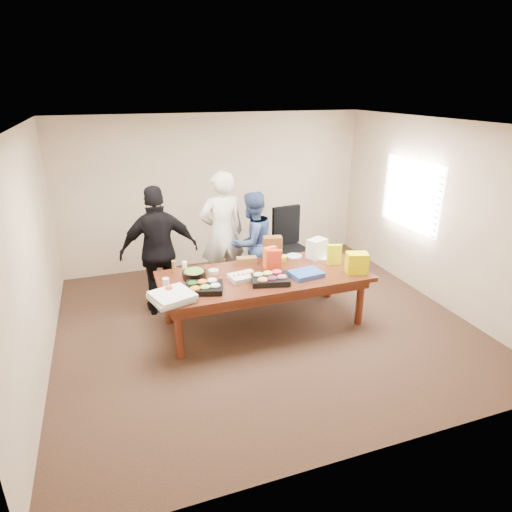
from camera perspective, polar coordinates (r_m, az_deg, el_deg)
name	(u,v)px	position (r m, az deg, el deg)	size (l,w,h in m)	color
floor	(263,324)	(6.22, 0.98, -8.84)	(5.50, 5.00, 0.02)	#47301E
ceiling	(265,123)	(5.39, 1.17, 17.00)	(5.50, 5.00, 0.02)	white
wall_back	(216,191)	(7.97, -5.25, 8.46)	(5.50, 0.04, 2.70)	beige
wall_front	(373,325)	(3.62, 15.08, -8.77)	(5.50, 0.04, 2.70)	beige
wall_left	(31,258)	(5.41, -27.41, -0.23)	(0.04, 5.00, 2.70)	beige
wall_right	(437,213)	(7.06, 22.58, 5.21)	(0.04, 5.00, 2.70)	beige
window_panel	(411,195)	(7.45, 19.58, 7.59)	(0.03, 1.40, 1.10)	white
window_blinds	(409,195)	(7.43, 19.33, 7.58)	(0.04, 1.36, 1.00)	beige
conference_table	(264,299)	(6.04, 1.00, -5.68)	(2.80, 1.20, 0.75)	#4C1C0F
office_chair	(291,248)	(7.28, 4.60, 1.05)	(0.61, 0.61, 1.20)	black
person_center	(222,233)	(6.79, -4.45, 2.95)	(0.72, 0.47, 1.96)	beige
person_right	(252,243)	(6.86, -0.51, 1.74)	(0.79, 0.62, 1.63)	navy
person_left	(159,251)	(6.31, -12.52, 0.62)	(1.10, 0.46, 1.88)	black
veggie_tray	(204,288)	(5.45, -6.83, -4.16)	(0.46, 0.36, 0.07)	black
fruit_tray	(270,279)	(5.65, 1.84, -3.05)	(0.48, 0.38, 0.07)	black
sheet_cake	(243,277)	(5.73, -1.68, -2.75)	(0.36, 0.27, 0.06)	silver
salad_bowl	(194,275)	(5.80, -8.09, -2.43)	(0.31, 0.31, 0.10)	black
chip_bag_blue	(306,274)	(5.86, 6.57, -2.32)	(0.41, 0.31, 0.06)	#2950A2
chip_bag_red	(274,260)	(5.94, 2.36, -0.59)	(0.21, 0.08, 0.30)	red
chip_bag_yellow	(334,255)	(6.25, 10.19, 0.18)	(0.20, 0.08, 0.29)	#DBED11
chip_bag_orange	(270,257)	(6.07, 1.86, -0.13)	(0.19, 0.08, 0.29)	orange
mayo_jar	(267,257)	(6.27, 1.51, -0.19)	(0.09, 0.09, 0.13)	silver
mustard_bottle	(266,258)	(6.20, 1.36, -0.23)	(0.06, 0.06, 0.17)	#D49206
dressing_bottle	(174,267)	(5.99, -10.67, -1.41)	(0.06, 0.06, 0.18)	brown
ranch_bottle	(185,268)	(5.89, -9.32, -1.61)	(0.06, 0.06, 0.19)	silver
banana_bunch	(279,258)	(6.32, 2.97, -0.32)	(0.22, 0.13, 0.07)	yellow
bread_loaf	(247,261)	(6.17, -1.24, -0.65)	(0.28, 0.12, 0.11)	brown
kraft_bag	(273,248)	(6.32, 2.18, 1.03)	(0.27, 0.15, 0.35)	brown
red_cup	(169,292)	(5.36, -11.28, -4.60)	(0.09, 0.09, 0.12)	red
clear_cup_a	(175,289)	(5.42, -10.52, -4.33)	(0.08, 0.08, 0.10)	white
clear_cup_b	(166,283)	(5.61, -11.70, -3.44)	(0.09, 0.09, 0.12)	silver
pizza_box_lower	(171,298)	(5.28, -11.07, -5.44)	(0.44, 0.44, 0.05)	silver
pizza_box_upper	(172,295)	(5.23, -10.88, -5.05)	(0.44, 0.44, 0.05)	white
plate_a	(322,257)	(6.53, 8.67, -0.08)	(0.28, 0.28, 0.02)	white
plate_b	(294,256)	(6.51, 5.01, 0.00)	(0.24, 0.24, 0.01)	silver
dip_bowl_a	(268,264)	(6.15, 1.60, -1.00)	(0.15, 0.15, 0.06)	#F3EEB7
dip_bowl_b	(214,272)	(5.91, -5.57, -2.07)	(0.14, 0.14, 0.06)	beige
grocery_bag_white	(317,249)	(6.45, 7.96, 0.98)	(0.27, 0.19, 0.29)	white
grocery_bag_yellow	(357,263)	(6.04, 13.06, -0.88)	(0.28, 0.19, 0.28)	#F4ED00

